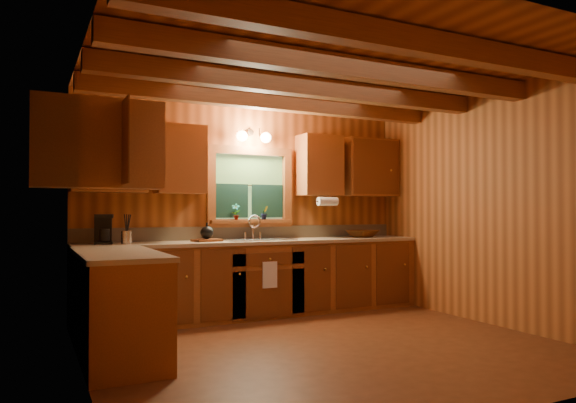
% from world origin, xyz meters
% --- Properties ---
extents(room, '(4.20, 4.20, 4.20)m').
position_xyz_m(room, '(0.00, 0.00, 1.30)').
color(room, '#5A2E15').
rests_on(room, ground).
extents(ceiling_beams, '(4.20, 2.54, 0.18)m').
position_xyz_m(ceiling_beams, '(0.00, 0.00, 2.49)').
color(ceiling_beams, brown).
rests_on(ceiling_beams, room).
extents(base_cabinets, '(4.20, 2.22, 0.86)m').
position_xyz_m(base_cabinets, '(-0.49, 1.28, 0.43)').
color(base_cabinets, brown).
rests_on(base_cabinets, ground).
extents(countertop, '(4.20, 2.24, 0.04)m').
position_xyz_m(countertop, '(-0.48, 1.29, 0.88)').
color(countertop, tan).
rests_on(countertop, base_cabinets).
extents(backsplash, '(4.20, 0.02, 0.16)m').
position_xyz_m(backsplash, '(0.00, 1.89, 0.98)').
color(backsplash, tan).
rests_on(backsplash, room).
extents(dishwasher_panel, '(0.02, 0.60, 0.80)m').
position_xyz_m(dishwasher_panel, '(-1.47, 0.68, 0.43)').
color(dishwasher_panel, white).
rests_on(dishwasher_panel, base_cabinets).
extents(upper_cabinets, '(4.19, 1.77, 0.78)m').
position_xyz_m(upper_cabinets, '(-0.56, 1.42, 1.84)').
color(upper_cabinets, brown).
rests_on(upper_cabinets, room).
extents(window, '(1.12, 0.08, 1.00)m').
position_xyz_m(window, '(0.00, 1.87, 1.53)').
color(window, brown).
rests_on(window, room).
extents(window_sill, '(1.06, 0.14, 0.04)m').
position_xyz_m(window_sill, '(0.00, 1.82, 1.12)').
color(window_sill, brown).
rests_on(window_sill, room).
extents(wall_sconce, '(0.45, 0.21, 0.17)m').
position_xyz_m(wall_sconce, '(0.00, 1.75, 2.16)').
color(wall_sconce, black).
rests_on(wall_sconce, room).
extents(paper_towel_roll, '(0.27, 0.11, 0.11)m').
position_xyz_m(paper_towel_roll, '(0.92, 1.53, 1.37)').
color(paper_towel_roll, white).
rests_on(paper_towel_roll, upper_cabinets).
extents(dish_towel, '(0.18, 0.01, 0.30)m').
position_xyz_m(dish_towel, '(0.00, 1.26, 0.52)').
color(dish_towel, white).
rests_on(dish_towel, base_cabinets).
extents(sink, '(0.82, 0.48, 0.43)m').
position_xyz_m(sink, '(0.00, 1.60, 0.86)').
color(sink, silver).
rests_on(sink, countertop).
extents(coffee_maker, '(0.18, 0.23, 0.31)m').
position_xyz_m(coffee_maker, '(-1.76, 1.65, 1.05)').
color(coffee_maker, black).
rests_on(coffee_maker, countertop).
extents(utensil_crock, '(0.11, 0.11, 0.31)m').
position_xyz_m(utensil_crock, '(-1.55, 1.52, 0.98)').
color(utensil_crock, silver).
rests_on(utensil_crock, countertop).
extents(cutting_board, '(0.34, 0.27, 0.03)m').
position_xyz_m(cutting_board, '(-0.64, 1.59, 0.91)').
color(cutting_board, '#602F14').
rests_on(cutting_board, countertop).
extents(teakettle, '(0.15, 0.15, 0.19)m').
position_xyz_m(teakettle, '(-0.64, 1.59, 1.00)').
color(teakettle, black).
rests_on(teakettle, cutting_board).
extents(wicker_basket, '(0.49, 0.49, 0.10)m').
position_xyz_m(wicker_basket, '(1.50, 1.60, 0.95)').
color(wicker_basket, '#48230C').
rests_on(wicker_basket, countertop).
extents(potted_plant_left, '(0.13, 0.11, 0.20)m').
position_xyz_m(potted_plant_left, '(-0.21, 1.81, 1.24)').
color(potted_plant_left, '#602F14').
rests_on(potted_plant_left, window_sill).
extents(potted_plant_right, '(0.11, 0.10, 0.17)m').
position_xyz_m(potted_plant_right, '(0.17, 1.81, 1.23)').
color(potted_plant_right, '#602F14').
rests_on(potted_plant_right, window_sill).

